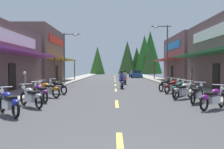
# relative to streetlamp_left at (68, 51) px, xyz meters

# --- Properties ---
(ground) EXTENTS (10.18, 81.88, 0.10)m
(ground) POSITION_rel_streetlamp_left_xyz_m (5.14, 4.50, -3.70)
(ground) COLOR #424244
(sidewalk_left) EXTENTS (2.63, 81.88, 0.12)m
(sidewalk_left) POSITION_rel_streetlamp_left_xyz_m (-1.26, 4.50, -3.59)
(sidewalk_left) COLOR #9E9991
(sidewalk_left) RESTS_ON ground
(sidewalk_right) EXTENTS (2.63, 81.88, 0.12)m
(sidewalk_right) POSITION_rel_streetlamp_left_xyz_m (11.55, 4.50, -3.59)
(sidewalk_right) COLOR gray
(sidewalk_right) RESTS_ON ground
(centerline_dashes) EXTENTS (0.16, 57.57, 0.01)m
(centerline_dashes) POSITION_rel_streetlamp_left_xyz_m (5.14, 8.49, -3.65)
(centerline_dashes) COLOR #E0C64C
(centerline_dashes) RESTS_ON ground
(storefront_left_far) EXTENTS (7.97, 10.03, 6.88)m
(storefront_left_far) POSITION_rel_streetlamp_left_xyz_m (-5.63, 5.51, -0.22)
(storefront_left_far) COLOR brown
(storefront_left_far) RESTS_ON ground
(storefront_right_far) EXTENTS (9.07, 10.48, 6.07)m
(storefront_right_far) POSITION_rel_streetlamp_left_xyz_m (16.47, 6.36, -0.62)
(storefront_right_far) COLOR brown
(storefront_right_far) RESTS_ON ground
(streetlamp_left) EXTENTS (2.12, 0.30, 5.51)m
(streetlamp_left) POSITION_rel_streetlamp_left_xyz_m (0.00, 0.00, 0.00)
(streetlamp_left) COLOR #474C51
(streetlamp_left) RESTS_ON ground
(streetlamp_right) EXTENTS (2.12, 0.30, 6.28)m
(streetlamp_right) POSITION_rel_streetlamp_left_xyz_m (10.32, -0.27, 0.43)
(streetlamp_right) COLOR #474C51
(streetlamp_right) RESTS_ON ground
(motorcycle_parked_right_0) EXTENTS (1.72, 1.43, 1.04)m
(motorcycle_parked_right_0) POSITION_rel_streetlamp_left_xyz_m (9.25, -14.62, -3.17)
(motorcycle_parked_right_0) COLOR black
(motorcycle_parked_right_0) RESTS_ON ground
(motorcycle_parked_right_1) EXTENTS (1.31, 1.81, 1.04)m
(motorcycle_parked_right_1) POSITION_rel_streetlamp_left_xyz_m (9.22, -12.85, -3.17)
(motorcycle_parked_right_1) COLOR black
(motorcycle_parked_right_1) RESTS_ON ground
(motorcycle_parked_right_2) EXTENTS (1.67, 1.49, 1.04)m
(motorcycle_parked_right_2) POSITION_rel_streetlamp_left_xyz_m (8.95, -11.37, -3.17)
(motorcycle_parked_right_2) COLOR black
(motorcycle_parked_right_2) RESTS_ON ground
(motorcycle_parked_right_3) EXTENTS (1.33, 1.80, 1.04)m
(motorcycle_parked_right_3) POSITION_rel_streetlamp_left_xyz_m (9.07, -10.06, -3.17)
(motorcycle_parked_right_3) COLOR black
(motorcycle_parked_right_3) RESTS_ON ground
(motorcycle_parked_right_4) EXTENTS (1.53, 1.63, 1.04)m
(motorcycle_parked_right_4) POSITION_rel_streetlamp_left_xyz_m (9.12, -8.33, -3.17)
(motorcycle_parked_right_4) COLOR black
(motorcycle_parked_right_4) RESTS_ON ground
(motorcycle_parked_right_5) EXTENTS (1.52, 1.65, 1.04)m
(motorcycle_parked_right_5) POSITION_rel_streetlamp_left_xyz_m (9.02, -6.84, -3.17)
(motorcycle_parked_right_5) COLOR black
(motorcycle_parked_right_5) RESTS_ON ground
(motorcycle_parked_left_0) EXTENTS (1.53, 1.64, 1.04)m
(motorcycle_parked_left_0) POSITION_rel_streetlamp_left_xyz_m (1.09, -15.97, -3.17)
(motorcycle_parked_left_0) COLOR black
(motorcycle_parked_left_0) RESTS_ON ground
(motorcycle_parked_left_1) EXTENTS (1.60, 1.57, 1.04)m
(motorcycle_parked_left_1) POSITION_rel_streetlamp_left_xyz_m (1.27, -14.20, -3.17)
(motorcycle_parked_left_1) COLOR black
(motorcycle_parked_left_1) RESTS_ON ground
(motorcycle_parked_left_2) EXTENTS (1.37, 1.77, 1.04)m
(motorcycle_parked_left_2) POSITION_rel_streetlamp_left_xyz_m (1.11, -12.43, -3.17)
(motorcycle_parked_left_2) COLOR black
(motorcycle_parked_left_2) RESTS_ON ground
(motorcycle_parked_left_3) EXTENTS (1.84, 1.27, 1.04)m
(motorcycle_parked_left_3) POSITION_rel_streetlamp_left_xyz_m (1.02, -10.77, -3.17)
(motorcycle_parked_left_3) COLOR black
(motorcycle_parked_left_3) RESTS_ON ground
(motorcycle_parked_left_4) EXTENTS (1.70, 1.45, 1.04)m
(motorcycle_parked_left_4) POSITION_rel_streetlamp_left_xyz_m (1.13, -8.95, -3.17)
(motorcycle_parked_left_4) COLOR black
(motorcycle_parked_left_4) RESTS_ON ground
(rider_cruising_lead) EXTENTS (0.60, 2.14, 1.57)m
(rider_cruising_lead) POSITION_rel_streetlamp_left_xyz_m (5.67, -4.72, -3.00)
(rider_cruising_lead) COLOR black
(rider_cruising_lead) RESTS_ON ground
(rider_cruising_trailing) EXTENTS (0.60, 2.14, 1.57)m
(rider_cruising_trailing) POSITION_rel_streetlamp_left_xyz_m (6.19, 0.46, -3.00)
(rider_cruising_trailing) COLOR black
(rider_cruising_trailing) RESTS_ON ground
(pedestrian_browsing) EXTENTS (0.36, 0.54, 1.56)m
(pedestrian_browsing) POSITION_rel_streetlamp_left_xyz_m (-0.64, -10.11, -2.76)
(pedestrian_browsing) COLOR #3F593F
(pedestrian_browsing) RESTS_ON ground
(pedestrian_waiting) EXTENTS (0.43, 0.47, 1.75)m
(pedestrian_waiting) POSITION_rel_streetlamp_left_xyz_m (11.94, -3.98, -2.63)
(pedestrian_waiting) COLOR #726659
(pedestrian_waiting) RESTS_ON ground
(parked_car_curbside) EXTENTS (2.23, 4.38, 1.40)m
(parked_car_curbside) POSITION_rel_streetlamp_left_xyz_m (9.04, 18.21, -2.97)
(parked_car_curbside) COLOR #1E4C8C
(parked_car_curbside) RESTS_ON ground
(treeline_backdrop) EXTENTS (22.70, 12.15, 13.70)m
(treeline_backdrop) POSITION_rel_streetlamp_left_xyz_m (13.20, 46.73, 2.08)
(treeline_backdrop) COLOR #226323
(treeline_backdrop) RESTS_ON ground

